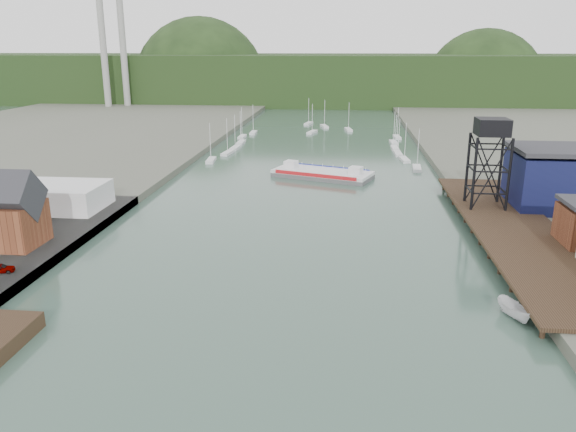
% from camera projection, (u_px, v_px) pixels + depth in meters
% --- Properties ---
extents(ground, '(600.00, 600.00, 0.00)m').
position_uv_depth(ground, '(240.00, 384.00, 52.53)').
color(ground, '#314D41').
rests_on(ground, ground).
extents(east_pier, '(14.00, 70.00, 2.45)m').
position_uv_depth(east_pier, '(515.00, 229.00, 91.19)').
color(east_pier, black).
rests_on(east_pier, ground).
extents(white_shed, '(18.00, 12.00, 4.50)m').
position_uv_depth(white_shed, '(54.00, 196.00, 103.36)').
color(white_shed, silver).
rests_on(white_shed, west_quay).
extents(lift_tower, '(6.50, 6.50, 16.00)m').
position_uv_depth(lift_tower, '(492.00, 133.00, 99.79)').
color(lift_tower, black).
rests_on(lift_tower, east_pier).
extents(blue_shed, '(20.50, 14.50, 11.30)m').
position_uv_depth(blue_shed, '(568.00, 179.00, 102.70)').
color(blue_shed, '#0B0F33').
rests_on(blue_shed, east_land).
extents(marina_sailboats, '(57.71, 92.65, 0.90)m').
position_uv_depth(marina_sailboats, '(318.00, 142.00, 184.26)').
color(marina_sailboats, silver).
rests_on(marina_sailboats, ground).
extents(smokestacks, '(11.20, 8.20, 60.00)m').
position_uv_depth(smokestacks, '(113.00, 47.00, 275.67)').
color(smokestacks, gray).
rests_on(smokestacks, ground).
extents(distant_hills, '(500.00, 120.00, 80.00)m').
position_uv_depth(distant_hills, '(325.00, 81.00, 336.87)').
color(distant_hills, black).
rests_on(distant_hills, ground).
extents(chain_ferry, '(25.19, 16.78, 3.37)m').
position_uv_depth(chain_ferry, '(322.00, 174.00, 135.31)').
color(chain_ferry, '#535456').
rests_on(chain_ferry, ground).
extents(motorboat, '(3.96, 5.94, 2.15)m').
position_uv_depth(motorboat, '(515.00, 311.00, 64.76)').
color(motorboat, silver).
rests_on(motorboat, ground).
extents(car_west_a, '(3.92, 2.37, 1.25)m').
position_uv_depth(car_west_a, '(0.00, 268.00, 74.11)').
color(car_west_a, '#999999').
rests_on(car_west_a, west_quay).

